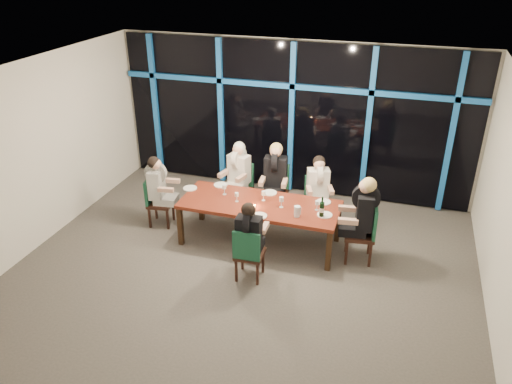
# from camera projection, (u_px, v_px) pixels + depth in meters

# --- Properties ---
(room) EXTENTS (7.04, 7.00, 3.02)m
(room) POSITION_uv_depth(u_px,v_px,m) (243.00, 148.00, 6.87)
(room) COLOR #58534D
(room) RESTS_ON ground
(window_wall) EXTENTS (6.86, 0.43, 2.94)m
(window_wall) POSITION_uv_depth(u_px,v_px,m) (293.00, 117.00, 9.58)
(window_wall) COLOR black
(window_wall) RESTS_ON ground
(dining_table) EXTENTS (2.60, 1.00, 0.75)m
(dining_table) POSITION_uv_depth(u_px,v_px,m) (260.00, 207.00, 8.16)
(dining_table) COLOR maroon
(dining_table) RESTS_ON ground
(chair_far_left) EXTENTS (0.52, 0.52, 0.93)m
(chair_far_left) POSITION_uv_depth(u_px,v_px,m) (241.00, 184.00, 9.32)
(chair_far_left) COLOR black
(chair_far_left) RESTS_ON ground
(chair_far_mid) EXTENTS (0.49, 0.49, 0.97)m
(chair_far_mid) POSITION_uv_depth(u_px,v_px,m) (276.00, 188.00, 9.11)
(chair_far_mid) COLOR black
(chair_far_mid) RESTS_ON ground
(chair_far_right) EXTENTS (0.53, 0.53, 0.90)m
(chair_far_right) POSITION_uv_depth(u_px,v_px,m) (317.00, 198.00, 8.84)
(chair_far_right) COLOR black
(chair_far_right) RESTS_ON ground
(chair_end_left) EXTENTS (0.47, 0.47, 0.89)m
(chair_end_left) POSITION_uv_depth(u_px,v_px,m) (156.00, 199.00, 8.81)
(chair_end_left) COLOR black
(chair_end_left) RESTS_ON ground
(chair_end_right) EXTENTS (0.51, 0.51, 0.98)m
(chair_end_right) POSITION_uv_depth(u_px,v_px,m) (366.00, 230.00, 7.76)
(chair_end_right) COLOR black
(chair_end_right) RESTS_ON ground
(chair_near_mid) EXTENTS (0.42, 0.42, 0.88)m
(chair_near_mid) POSITION_uv_depth(u_px,v_px,m) (248.00, 252.00, 7.31)
(chair_near_mid) COLOR black
(chair_near_mid) RESTS_ON ground
(diner_far_left) EXTENTS (0.52, 0.62, 0.90)m
(diner_far_left) POSITION_uv_depth(u_px,v_px,m) (238.00, 167.00, 9.09)
(diner_far_left) COLOR white
(diner_far_left) RESTS_ON ground
(diner_far_mid) EXTENTS (0.51, 0.63, 0.95)m
(diner_far_mid) POSITION_uv_depth(u_px,v_px,m) (275.00, 170.00, 8.87)
(diner_far_mid) COLOR black
(diner_far_mid) RESTS_ON ground
(diner_far_right) EXTENTS (0.54, 0.61, 0.87)m
(diner_far_right) POSITION_uv_depth(u_px,v_px,m) (318.00, 182.00, 8.61)
(diner_far_right) COLOR white
(diner_far_right) RESTS_ON ground
(diner_end_left) EXTENTS (0.58, 0.48, 0.87)m
(diner_end_left) POSITION_uv_depth(u_px,v_px,m) (158.00, 181.00, 8.64)
(diner_end_left) COLOR black
(diner_end_left) RESTS_ON ground
(diner_end_right) EXTENTS (0.64, 0.52, 0.96)m
(diner_end_right) POSITION_uv_depth(u_px,v_px,m) (363.00, 207.00, 7.60)
(diner_end_right) COLOR black
(diner_end_right) RESTS_ON ground
(diner_near_mid) EXTENTS (0.45, 0.55, 0.86)m
(diner_near_mid) POSITION_uv_depth(u_px,v_px,m) (250.00, 229.00, 7.21)
(diner_near_mid) COLOR black
(diner_near_mid) RESTS_ON ground
(plate_far_left) EXTENTS (0.24, 0.24, 0.01)m
(plate_far_left) POSITION_uv_depth(u_px,v_px,m) (221.00, 185.00, 8.72)
(plate_far_left) COLOR white
(plate_far_left) RESTS_ON dining_table
(plate_far_mid) EXTENTS (0.24, 0.24, 0.01)m
(plate_far_mid) POSITION_uv_depth(u_px,v_px,m) (270.00, 193.00, 8.45)
(plate_far_mid) COLOR white
(plate_far_mid) RESTS_ON dining_table
(plate_far_right) EXTENTS (0.24, 0.24, 0.01)m
(plate_far_right) POSITION_uv_depth(u_px,v_px,m) (324.00, 202.00, 8.15)
(plate_far_right) COLOR white
(plate_far_right) RESTS_ON dining_table
(plate_end_left) EXTENTS (0.24, 0.24, 0.01)m
(plate_end_left) POSITION_uv_depth(u_px,v_px,m) (191.00, 188.00, 8.60)
(plate_end_left) COLOR white
(plate_end_left) RESTS_ON dining_table
(plate_end_right) EXTENTS (0.24, 0.24, 0.01)m
(plate_end_right) POSITION_uv_depth(u_px,v_px,m) (325.00, 215.00, 7.77)
(plate_end_right) COLOR white
(plate_end_right) RESTS_ON dining_table
(plate_near_mid) EXTENTS (0.24, 0.24, 0.01)m
(plate_near_mid) POSITION_uv_depth(u_px,v_px,m) (259.00, 216.00, 7.74)
(plate_near_mid) COLOR white
(plate_near_mid) RESTS_ON dining_table
(wine_bottle) EXTENTS (0.08, 0.08, 0.34)m
(wine_bottle) POSITION_uv_depth(u_px,v_px,m) (322.00, 209.00, 7.67)
(wine_bottle) COLOR black
(wine_bottle) RESTS_ON dining_table
(water_pitcher) EXTENTS (0.11, 0.10, 0.18)m
(water_pitcher) POSITION_uv_depth(u_px,v_px,m) (297.00, 211.00, 7.70)
(water_pitcher) COLOR silver
(water_pitcher) RESTS_ON dining_table
(tea_light) EXTENTS (0.05, 0.05, 0.03)m
(tea_light) POSITION_uv_depth(u_px,v_px,m) (254.00, 206.00, 8.01)
(tea_light) COLOR #FAA24B
(tea_light) RESTS_ON dining_table
(wine_glass_a) EXTENTS (0.06, 0.06, 0.16)m
(wine_glass_a) POSITION_uv_depth(u_px,v_px,m) (237.00, 195.00, 8.13)
(wine_glass_a) COLOR white
(wine_glass_a) RESTS_ON dining_table
(wine_glass_b) EXTENTS (0.07, 0.07, 0.17)m
(wine_glass_b) POSITION_uv_depth(u_px,v_px,m) (264.00, 194.00, 8.16)
(wine_glass_b) COLOR white
(wine_glass_b) RESTS_ON dining_table
(wine_glass_c) EXTENTS (0.07, 0.07, 0.18)m
(wine_glass_c) POSITION_uv_depth(u_px,v_px,m) (281.00, 200.00, 7.94)
(wine_glass_c) COLOR silver
(wine_glass_c) RESTS_ON dining_table
(wine_glass_d) EXTENTS (0.07, 0.07, 0.18)m
(wine_glass_d) POSITION_uv_depth(u_px,v_px,m) (224.00, 187.00, 8.35)
(wine_glass_d) COLOR silver
(wine_glass_d) RESTS_ON dining_table
(wine_glass_e) EXTENTS (0.06, 0.06, 0.16)m
(wine_glass_e) POSITION_uv_depth(u_px,v_px,m) (317.00, 203.00, 7.87)
(wine_glass_e) COLOR silver
(wine_glass_e) RESTS_ON dining_table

